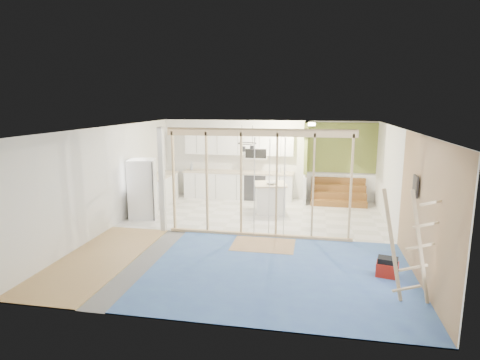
% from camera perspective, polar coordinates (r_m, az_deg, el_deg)
% --- Properties ---
extents(room, '(7.01, 8.01, 2.61)m').
position_cam_1_polar(room, '(9.46, 0.88, -0.46)').
color(room, slate).
rests_on(room, ground).
extents(floor_overlays, '(7.00, 8.00, 0.03)m').
position_cam_1_polar(floor_overlays, '(9.85, 1.34, -7.78)').
color(floor_overlays, silver).
rests_on(floor_overlays, room).
extents(stud_frame, '(4.66, 0.14, 2.60)m').
position_cam_1_polar(stud_frame, '(9.45, -0.41, 1.23)').
color(stud_frame, '#DFC288').
rests_on(stud_frame, room).
extents(base_cabinets, '(4.45, 2.24, 0.93)m').
position_cam_1_polar(base_cabinets, '(13.18, -3.55, -0.90)').
color(base_cabinets, white).
rests_on(base_cabinets, room).
extents(upper_cabinets, '(3.60, 0.41, 0.85)m').
position_cam_1_polar(upper_cabinets, '(13.25, 0.10, 5.11)').
color(upper_cabinets, white).
rests_on(upper_cabinets, room).
extents(green_partition, '(2.25, 1.51, 2.60)m').
position_cam_1_polar(green_partition, '(13.00, 12.56, 0.84)').
color(green_partition, olive).
rests_on(green_partition, room).
extents(pot_rack, '(0.52, 0.52, 0.72)m').
position_cam_1_polar(pot_rack, '(11.25, 0.98, 4.96)').
color(pot_rack, black).
rests_on(pot_rack, room).
extents(sheathing_panel, '(0.02, 4.00, 2.60)m').
position_cam_1_polar(sheathing_panel, '(7.63, 24.86, -4.31)').
color(sheathing_panel, tan).
rests_on(sheathing_panel, room).
extents(electrical_panel, '(0.04, 0.30, 0.40)m').
position_cam_1_polar(electrical_panel, '(8.11, 23.70, -0.82)').
color(electrical_panel, '#36373B').
rests_on(electrical_panel, room).
extents(ceiling_light, '(0.32, 0.32, 0.08)m').
position_cam_1_polar(ceiling_light, '(12.16, 9.91, 7.82)').
color(ceiling_light, '#FFEABF').
rests_on(ceiling_light, room).
extents(fridge, '(0.88, 0.85, 1.65)m').
position_cam_1_polar(fridge, '(11.39, -13.64, -1.25)').
color(fridge, white).
rests_on(fridge, room).
extents(island, '(1.07, 1.07, 0.88)m').
position_cam_1_polar(island, '(11.69, 4.28, -2.61)').
color(island, white).
rests_on(island, room).
extents(bowl, '(0.35, 0.35, 0.07)m').
position_cam_1_polar(bowl, '(11.44, 4.45, -0.46)').
color(bowl, silver).
rests_on(bowl, island).
extents(soap_bottle_a, '(0.15, 0.15, 0.29)m').
position_cam_1_polar(soap_bottle_a, '(13.61, -6.90, 2.02)').
color(soap_bottle_a, '#9EA5B1').
rests_on(soap_bottle_a, base_cabinets).
extents(soap_bottle_b, '(0.12, 0.12, 0.20)m').
position_cam_1_polar(soap_bottle_b, '(13.17, 5.67, 1.56)').
color(soap_bottle_b, silver).
rests_on(soap_bottle_b, base_cabinets).
extents(toolbox, '(0.45, 0.37, 0.37)m').
position_cam_1_polar(toolbox, '(8.04, 20.22, -11.63)').
color(toolbox, '#A31A0F').
rests_on(toolbox, room).
extents(ladder, '(1.00, 0.12, 1.87)m').
position_cam_1_polar(ladder, '(6.89, 23.01, -8.76)').
color(ladder, tan).
rests_on(ladder, room).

